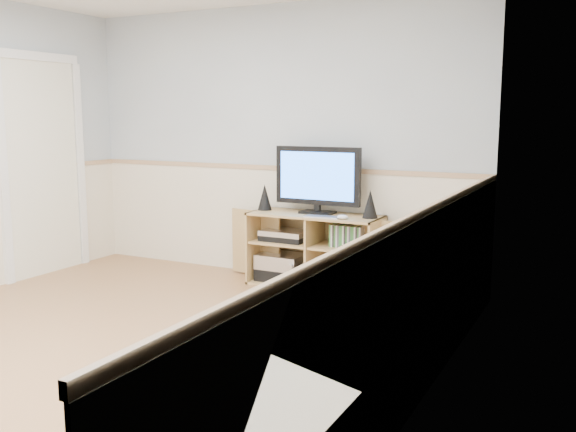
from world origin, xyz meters
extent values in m
cube|color=tan|center=(0.00, 0.00, -0.01)|extent=(4.00, 4.50, 0.02)
cube|color=silver|center=(2.01, 0.00, 1.25)|extent=(0.02, 4.50, 2.50)
cube|color=silver|center=(0.00, 2.26, 1.25)|extent=(4.00, 0.02, 2.50)
cube|color=beige|center=(0.00, 2.24, 0.50)|extent=(4.00, 0.01, 1.00)
cube|color=tan|center=(0.00, 2.23, 1.02)|extent=(4.00, 0.02, 0.04)
cube|color=white|center=(-1.98, 1.30, 1.00)|extent=(0.03, 0.82, 2.00)
cube|color=tan|center=(0.53, 2.00, 0.01)|extent=(1.17, 0.44, 0.02)
cube|color=tan|center=(0.53, 2.00, 0.64)|extent=(1.17, 0.44, 0.02)
cube|color=tan|center=(-0.05, 2.00, 0.33)|extent=(0.02, 0.44, 0.65)
cube|color=tan|center=(1.11, 2.00, 0.33)|extent=(0.02, 0.44, 0.65)
cube|color=tan|center=(0.53, 2.21, 0.33)|extent=(1.17, 0.02, 0.65)
cube|color=tan|center=(0.53, 2.00, 0.33)|extent=(0.02, 0.42, 0.61)
cube|color=tan|center=(0.24, 2.00, 0.38)|extent=(0.56, 0.40, 0.02)
cube|color=tan|center=(0.82, 2.00, 0.38)|extent=(0.56, 0.40, 0.02)
cube|color=tan|center=(-0.10, 2.06, 0.33)|extent=(0.56, 0.12, 0.61)
cube|color=tan|center=(1.17, 2.06, 0.33)|extent=(0.56, 0.12, 0.61)
cube|color=black|center=(0.53, 2.05, 0.66)|extent=(0.29, 0.18, 0.02)
cube|color=black|center=(0.53, 2.05, 0.70)|extent=(0.05, 0.04, 0.06)
cube|color=black|center=(0.53, 2.05, 0.98)|extent=(0.79, 0.05, 0.51)
cube|color=blue|center=(0.53, 2.02, 0.98)|extent=(0.70, 0.01, 0.41)
cone|color=black|center=(0.02, 2.02, 0.77)|extent=(0.13, 0.13, 0.24)
cone|color=black|center=(1.03, 2.02, 0.77)|extent=(0.13, 0.13, 0.24)
cube|color=silver|center=(0.66, 1.86, 0.66)|extent=(0.31, 0.16, 0.01)
ellipsoid|color=white|center=(0.85, 1.86, 0.67)|extent=(0.10, 0.07, 0.04)
cube|color=black|center=(0.20, 2.00, 0.07)|extent=(0.41, 0.30, 0.11)
cube|color=silver|center=(0.20, 2.00, 0.20)|extent=(0.41, 0.30, 0.13)
cube|color=black|center=(0.24, 2.00, 0.42)|extent=(0.41, 0.29, 0.05)
cube|color=silver|center=(0.24, 2.00, 0.46)|extent=(0.41, 0.29, 0.05)
cube|color=black|center=(0.48, 1.95, 0.12)|extent=(0.04, 0.14, 0.20)
cube|color=white|center=(0.72, 2.03, 0.04)|extent=(0.22, 0.17, 0.05)
cube|color=black|center=(0.84, 1.98, 0.04)|extent=(0.31, 0.26, 0.03)
cube|color=white|center=(0.84, 1.98, 0.09)|extent=(0.32, 0.28, 0.08)
cube|color=white|center=(1.04, 1.90, 0.04)|extent=(0.04, 0.14, 0.03)
cube|color=white|center=(1.02, 2.06, 0.04)|extent=(0.09, 0.15, 0.03)
cube|color=#3F8C3F|center=(0.84, 1.98, 0.48)|extent=(0.28, 0.14, 0.19)
cube|color=white|center=(1.00, 2.23, 0.60)|extent=(0.12, 0.03, 0.12)
camera|label=1|loc=(2.84, -3.03, 1.51)|focal=40.00mm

